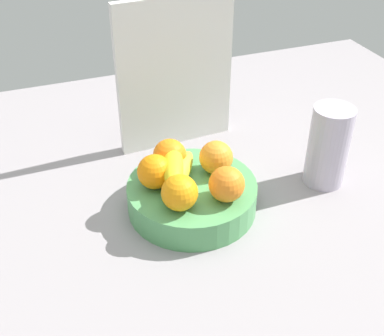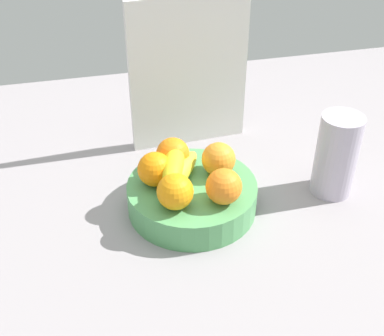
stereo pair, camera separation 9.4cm
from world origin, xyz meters
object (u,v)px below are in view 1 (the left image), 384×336
at_px(orange_center, 168,156).
at_px(orange_back_right, 180,193).
at_px(fruit_bowl, 192,196).
at_px(banana_bunch, 174,171).
at_px(orange_front_left, 227,184).
at_px(cutting_board, 175,74).
at_px(orange_front_right, 216,157).
at_px(thermos_tumbler, 328,146).
at_px(orange_back_left, 155,172).

distance_m(orange_center, orange_back_right, 0.13).
distance_m(fruit_bowl, orange_center, 0.10).
distance_m(fruit_bowl, banana_bunch, 0.07).
height_order(orange_front_left, cutting_board, cutting_board).
bearing_deg(orange_center, cutting_board, 66.67).
xyz_separation_m(orange_front_left, banana_bunch, (-0.08, 0.08, -0.00)).
relative_size(orange_center, banana_bunch, 0.40).
relative_size(orange_front_left, orange_front_right, 1.00).
distance_m(fruit_bowl, thermos_tumbler, 0.31).
distance_m(orange_center, thermos_tumbler, 0.34).
relative_size(banana_bunch, cutting_board, 0.48).
distance_m(orange_front_left, cutting_board, 0.34).
xyz_separation_m(fruit_bowl, orange_center, (-0.03, 0.06, 0.07)).
xyz_separation_m(orange_front_left, orange_back_left, (-0.12, 0.09, 0.00)).
xyz_separation_m(orange_center, orange_back_right, (-0.02, -0.12, 0.00)).
bearing_deg(thermos_tumbler, orange_center, 166.97).
relative_size(orange_front_left, orange_back_right, 1.00).
relative_size(orange_center, thermos_tumbler, 0.38).
relative_size(orange_back_left, cutting_board, 0.19).
height_order(fruit_bowl, cutting_board, cutting_board).
bearing_deg(banana_bunch, orange_front_right, 6.09).
distance_m(orange_front_left, orange_front_right, 0.09).
bearing_deg(orange_back_left, fruit_bowl, -16.26).
height_order(fruit_bowl, thermos_tumbler, thermos_tumbler).
relative_size(banana_bunch, thermos_tumbler, 0.96).
bearing_deg(banana_bunch, fruit_bowl, -24.94).
xyz_separation_m(fruit_bowl, orange_back_right, (-0.05, -0.06, 0.07)).
distance_m(orange_front_right, thermos_tumbler, 0.25).
relative_size(orange_front_left, banana_bunch, 0.40).
distance_m(orange_front_left, orange_back_right, 0.09).
distance_m(orange_front_right, cutting_board, 0.25).
xyz_separation_m(orange_center, thermos_tumbler, (0.33, -0.08, -0.00)).
xyz_separation_m(orange_back_right, banana_bunch, (0.02, 0.07, -0.00)).
bearing_deg(thermos_tumbler, orange_front_right, 171.23).
height_order(orange_front_left, orange_back_right, same).
bearing_deg(fruit_bowl, orange_front_left, -55.37).
distance_m(orange_back_left, orange_back_right, 0.08).
bearing_deg(orange_front_right, cutting_board, 91.45).
bearing_deg(orange_front_right, fruit_bowl, -158.26).
height_order(orange_front_left, orange_back_left, same).
bearing_deg(orange_center, orange_back_left, -134.05).
bearing_deg(orange_back_right, cutting_board, 72.14).
distance_m(cutting_board, thermos_tumbler, 0.38).
bearing_deg(fruit_bowl, orange_front_right, 21.74).
bearing_deg(thermos_tumbler, orange_back_right, -172.47).
height_order(fruit_bowl, orange_back_right, orange_back_right).
bearing_deg(orange_back_left, orange_front_right, 1.77).
xyz_separation_m(orange_back_right, thermos_tumbler, (0.35, 0.05, -0.00)).
distance_m(orange_back_right, cutting_board, 0.35).
height_order(orange_front_right, cutting_board, cutting_board).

